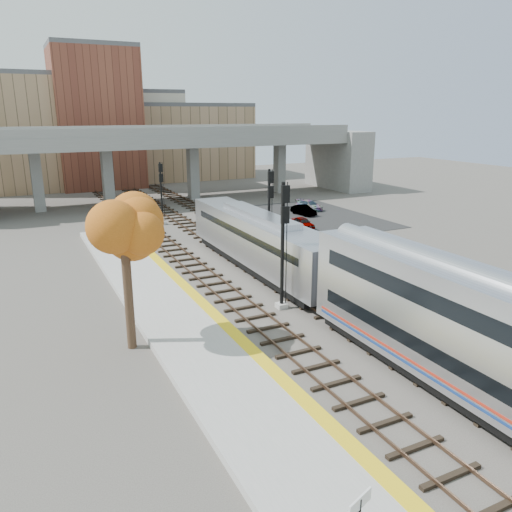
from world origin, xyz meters
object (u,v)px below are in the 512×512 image
locomotive (259,240)px  signal_mast_far (162,195)px  signal_mast_mid (269,215)px  signal_mast_near (283,247)px  car_b (304,210)px  tree (123,230)px  car_c (309,205)px  car_a (303,223)px

locomotive → signal_mast_far: bearing=96.6°
locomotive → signal_mast_mid: bearing=48.1°
signal_mast_mid → signal_mast_near: bearing=-113.3°
signal_mast_mid → car_b: signal_mast_mid is taller
tree → signal_mast_far: bearing=71.0°
locomotive → signal_mast_far: size_ratio=2.99×
locomotive → signal_mast_far: (-2.10, 18.09, 0.76)m
car_c → locomotive: bearing=-142.9°
locomotive → signal_mast_mid: 3.24m
locomotive → car_b: 20.80m
locomotive → signal_mast_near: 7.76m
car_a → signal_mast_mid: bearing=-133.9°
locomotive → signal_mast_mid: (2.00, 2.23, 1.24)m
signal_mast_near → car_c: (17.81, 25.47, -3.23)m
signal_mast_far → car_a: size_ratio=2.02×
signal_mast_near → tree: bearing=-172.7°
car_a → locomotive: bearing=-133.2°
locomotive → car_a: size_ratio=6.03×
tree → signal_mast_mid: bearing=38.9°
signal_mast_near → signal_mast_far: 25.41m
car_a → car_b: bearing=59.1°
signal_mast_far → car_b: (15.55, -2.30, -2.44)m
signal_mast_near → signal_mast_far: bearing=90.0°
signal_mast_mid → car_c: size_ratio=1.88×
signal_mast_near → car_a: size_ratio=2.38×
signal_mast_mid → car_b: (11.45, 13.56, -2.93)m
locomotive → car_a: 14.36m
signal_mast_mid → car_c: bearing=49.3°
car_a → car_b: size_ratio=0.94×
signal_mast_mid → car_c: (13.71, 15.93, -2.94)m
locomotive → tree: 14.59m
car_c → signal_mast_near: bearing=-137.0°
car_a → car_c: (5.75, 7.95, 0.01)m
signal_mast_near → car_b: size_ratio=2.23×
signal_mast_mid → tree: (-13.27, -10.72, 2.46)m
signal_mast_mid → locomotive: bearing=-131.9°
signal_mast_mid → car_a: 11.65m
signal_mast_near → signal_mast_far: (0.00, 25.40, -0.78)m
signal_mast_mid → car_a: (7.96, 7.98, -2.94)m
signal_mast_far → car_c: 17.98m
signal_mast_near → car_b: bearing=56.1°
car_a → car_b: (3.48, 5.58, 0.02)m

